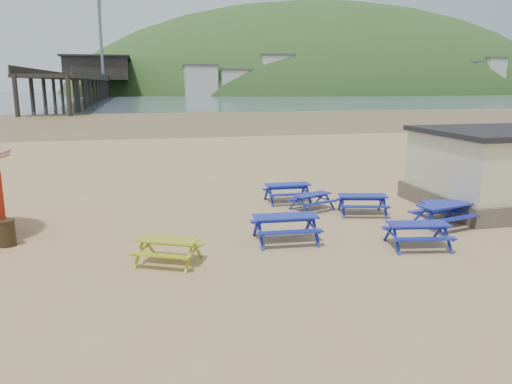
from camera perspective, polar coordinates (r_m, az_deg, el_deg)
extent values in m
plane|color=tan|center=(17.30, 1.84, -4.24)|extent=(400.00, 400.00, 0.00)
plane|color=olive|center=(71.30, -9.83, 8.21)|extent=(400.00, 400.00, 0.00)
plane|color=#455663|center=(186.11, -12.12, 10.58)|extent=(400.00, 400.00, 0.00)
cube|color=#182699|center=(21.01, 3.64, 0.86)|extent=(1.87, 0.74, 0.05)
cube|color=#182699|center=(21.66, 3.16, 0.42)|extent=(1.87, 0.27, 0.05)
cube|color=#182699|center=(20.49, 4.12, -0.28)|extent=(1.87, 0.27, 0.05)
cube|color=#182699|center=(19.43, 12.10, -0.41)|extent=(1.93, 1.13, 0.05)
cube|color=#182699|center=(20.07, 11.74, -0.82)|extent=(1.82, 0.69, 0.05)
cube|color=#182699|center=(18.92, 12.41, -1.65)|extent=(1.82, 0.69, 0.05)
cube|color=#182699|center=(19.84, 6.46, -0.28)|extent=(1.65, 1.14, 0.04)
cube|color=#182699|center=(20.27, 5.47, -0.68)|extent=(1.51, 0.78, 0.04)
cube|color=#182699|center=(19.52, 7.45, -1.23)|extent=(1.51, 0.78, 0.04)
cube|color=#182699|center=(15.78, 3.40, -2.80)|extent=(2.06, 0.89, 0.06)
cube|color=#182699|center=(16.49, 2.84, -3.25)|extent=(2.03, 0.39, 0.06)
cube|color=#182699|center=(15.24, 3.98, -4.59)|extent=(2.03, 0.39, 0.06)
cube|color=#182699|center=(18.53, 20.82, -1.41)|extent=(2.07, 1.19, 0.05)
cube|color=#182699|center=(19.02, 19.32, -1.89)|extent=(1.95, 0.72, 0.05)
cube|color=#182699|center=(18.19, 22.25, -2.76)|extent=(1.95, 0.72, 0.05)
cube|color=#182699|center=(19.66, 20.67, -1.07)|extent=(1.65, 0.78, 0.04)
cube|color=#182699|center=(20.17, 19.92, -1.41)|extent=(1.61, 0.38, 0.04)
cube|color=#182699|center=(19.26, 21.34, -2.14)|extent=(1.61, 0.38, 0.04)
cube|color=#8EAE17|center=(14.10, -10.03, -5.40)|extent=(1.80, 1.33, 0.05)
cube|color=#8EAE17|center=(14.67, -9.14, -5.74)|extent=(1.61, 0.95, 0.05)
cube|color=#8EAE17|center=(13.70, -10.89, -7.13)|extent=(1.61, 0.95, 0.05)
cylinder|color=#342912|center=(17.24, -26.62, -4.26)|extent=(0.52, 0.52, 0.80)
cylinder|color=#342912|center=(17.14, -26.75, -2.95)|extent=(0.56, 0.56, 0.04)
cube|color=#665B4C|center=(23.02, 27.26, -0.53)|extent=(7.40, 5.40, 0.70)
cube|color=black|center=(191.49, -17.75, 12.11)|extent=(9.00, 220.00, 0.60)
cube|color=black|center=(202.52, -17.60, 13.24)|extent=(22.00, 30.00, 8.00)
cube|color=black|center=(202.68, -17.68, 14.45)|extent=(24.00, 32.00, 0.60)
cylinder|color=slate|center=(180.94, -17.32, 16.60)|extent=(1.00, 1.00, 28.00)
cube|color=slate|center=(196.31, -17.30, 20.05)|extent=(0.60, 25.63, 12.38)
ellipsoid|color=#2D4C1E|center=(263.89, 7.82, 9.01)|extent=(264.00, 144.00, 108.00)
cube|color=#182699|center=(15.99, 18.07, -3.50)|extent=(1.91, 1.00, 0.05)
cube|color=#182699|center=(16.61, 17.24, -3.88)|extent=(1.84, 0.55, 0.05)
cube|color=#182699|center=(15.53, 18.82, -5.11)|extent=(1.84, 0.55, 0.05)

